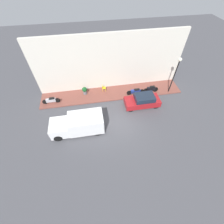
% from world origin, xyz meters
% --- Properties ---
extents(ground_plane, '(60.00, 60.00, 0.00)m').
position_xyz_m(ground_plane, '(0.00, 0.00, 0.00)').
color(ground_plane, '#47474C').
extents(sidewalk, '(2.53, 16.57, 0.12)m').
position_xyz_m(sidewalk, '(4.62, 0.00, 0.06)').
color(sidewalk, brown).
rests_on(sidewalk, ground_plane).
extents(building_facade, '(0.30, 16.57, 6.51)m').
position_xyz_m(building_facade, '(6.04, 0.00, 3.25)').
color(building_facade, silver).
rests_on(building_facade, ground_plane).
extents(parked_car, '(1.65, 3.80, 1.38)m').
position_xyz_m(parked_car, '(2.17, -2.97, 0.66)').
color(parked_car, maroon).
rests_on(parked_car, ground_plane).
extents(delivery_van, '(1.92, 4.87, 1.88)m').
position_xyz_m(delivery_van, '(-0.07, 4.00, 0.96)').
color(delivery_van, white).
rests_on(delivery_van, ground_plane).
extents(motorcycle_blue, '(0.30, 2.09, 0.73)m').
position_xyz_m(motorcycle_blue, '(3.96, -2.68, 0.52)').
color(motorcycle_blue, navy).
rests_on(motorcycle_blue, sidewalk).
extents(motorcycle_black, '(0.30, 1.83, 0.86)m').
position_xyz_m(motorcycle_black, '(3.98, -4.59, 0.58)').
color(motorcycle_black, black).
rests_on(motorcycle_black, sidewalk).
extents(scooter_silver, '(0.30, 1.91, 0.74)m').
position_xyz_m(scooter_silver, '(4.08, 6.96, 0.52)').
color(scooter_silver, '#B7B7BF').
rests_on(scooter_silver, sidewalk).
extents(streetlamp, '(0.39, 0.39, 4.38)m').
position_xyz_m(streetlamp, '(3.76, -6.82, 3.24)').
color(streetlamp, black).
rests_on(streetlamp, sidewalk).
extents(potted_plant, '(0.57, 0.57, 0.95)m').
position_xyz_m(potted_plant, '(5.00, 3.19, 0.64)').
color(potted_plant, slate).
rests_on(potted_plant, sidewalk).
extents(cafe_chair, '(0.40, 0.40, 0.84)m').
position_xyz_m(cafe_chair, '(5.19, 0.96, 0.61)').
color(cafe_chair, yellow).
rests_on(cafe_chair, sidewalk).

